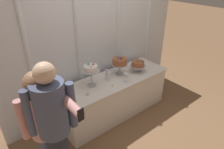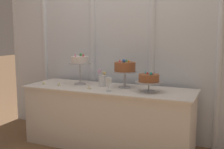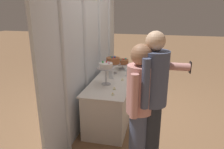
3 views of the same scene
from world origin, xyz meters
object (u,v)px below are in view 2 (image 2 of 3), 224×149
cake_display_center (125,68)px  cake_display_rightmost (149,79)px  cake_table (108,117)px  wine_glass (109,81)px  tealight_near_left (59,85)px  cake_display_leftmost (80,61)px  tealight_far_left (44,84)px  tealight_near_right (89,88)px  flower_vase (102,79)px

cake_display_center → cake_display_rightmost: cake_display_center is taller
cake_table → cake_display_rightmost: cake_display_rightmost is taller
cake_table → wine_glass: bearing=-64.9°
tealight_near_left → wine_glass: bearing=-6.0°
cake_display_leftmost → cake_display_rightmost: (0.92, -0.11, -0.15)m
cake_table → cake_display_center: bearing=23.9°
cake_display_rightmost → tealight_far_left: (-1.33, -0.09, -0.13)m
wine_glass → tealight_near_right: size_ratio=3.04×
cake_display_rightmost → cake_display_center: bearing=159.1°
cake_display_leftmost → cake_display_center: (0.60, 0.02, -0.06)m
cake_display_rightmost → cake_table: bearing=174.8°
wine_glass → tealight_near_left: 0.71m
cake_table → tealight_far_left: bearing=-170.4°
tealight_far_left → tealight_near_left: tealight_near_left is taller
cake_display_leftmost → tealight_far_left: bearing=-153.7°
flower_vase → tealight_far_left: flower_vase is taller
cake_display_center → tealight_near_right: cake_display_center is taller
cake_display_center → cake_display_rightmost: bearing=-20.9°
cake_display_center → flower_vase: size_ratio=1.62×
cake_table → tealight_near_left: 0.73m
tealight_far_left → cake_display_leftmost: bearing=26.3°
cake_table → flower_vase: 0.46m
wine_glass → cake_table: bearing=115.1°
cake_display_center → cake_display_leftmost: bearing=-178.4°
cake_display_rightmost → tealight_far_left: 1.34m
cake_table → cake_display_rightmost: (0.51, -0.05, 0.50)m
cake_table → flower_vase: flower_vase is taller
cake_table → tealight_near_left: size_ratio=44.99×
cake_display_leftmost → tealight_near_right: bearing=-42.4°
flower_vase → cake_table: bearing=-24.3°
cake_display_leftmost → wine_glass: bearing=-26.3°
cake_display_leftmost → flower_vase: cake_display_leftmost is taller
cake_display_center → tealight_near_left: (-0.79, -0.19, -0.22)m
cake_display_center → cake_display_rightmost: (0.33, -0.13, -0.10)m
cake_display_rightmost → tealight_near_left: bearing=-176.5°
cake_table → tealight_near_right: tealight_near_right is taller
cake_display_rightmost → flower_vase: cake_display_rightmost is taller
tealight_far_left → tealight_near_left: 0.21m
cake_display_rightmost → tealight_near_left: size_ratio=6.53×
cake_display_leftmost → cake_display_rightmost: cake_display_leftmost is taller
flower_vase → tealight_far_left: size_ratio=4.65×
flower_vase → tealight_near_left: 0.54m
cake_display_rightmost → tealight_near_right: size_ratio=5.76×
wine_glass → tealight_near_left: size_ratio=3.45×
cake_display_center → tealight_far_left: 1.05m
cake_display_leftmost → flower_vase: bearing=-2.7°
cake_table → cake_display_rightmost: size_ratio=6.88×
flower_vase → cake_display_rightmost: bearing=-8.7°
cake_display_rightmost → tealight_near_left: 1.13m
wine_glass → flower_vase: size_ratio=0.74×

